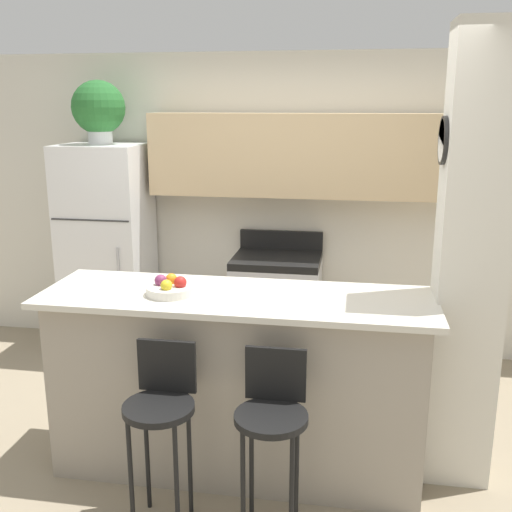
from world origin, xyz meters
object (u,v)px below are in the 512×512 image
object	(u,v)px
fruit_bowl	(170,288)
trash_bin	(167,341)
refrigerator	(108,251)
potted_plant_on_fridge	(99,109)
stove_range	(277,308)
bar_stool_right	(272,418)
bar_stool_left	(161,409)

from	to	relation	value
fruit_bowl	trash_bin	bearing A→B (deg)	109.90
refrigerator	potted_plant_on_fridge	size ratio (longest dim) A/B	3.52
stove_range	bar_stool_right	size ratio (longest dim) A/B	1.11
refrigerator	stove_range	world-z (taller)	refrigerator
refrigerator	bar_stool_left	bearing A→B (deg)	-60.99
potted_plant_on_fridge	fruit_bowl	xyz separation A→B (m)	(1.09, -1.64, -0.96)
bar_stool_right	trash_bin	distance (m)	2.28
bar_stool_left	potted_plant_on_fridge	distance (m)	2.81
fruit_bowl	refrigerator	bearing A→B (deg)	123.52
stove_range	fruit_bowl	size ratio (longest dim) A/B	3.99
bar_stool_right	fruit_bowl	xyz separation A→B (m)	(-0.65, 0.47, 0.49)
stove_range	potted_plant_on_fridge	distance (m)	2.20
potted_plant_on_fridge	fruit_bowl	world-z (taller)	potted_plant_on_fridge
bar_stool_right	potted_plant_on_fridge	size ratio (longest dim) A/B	1.88
stove_range	potted_plant_on_fridge	xyz separation A→B (m)	(-1.47, -0.02, 1.63)
stove_range	fruit_bowl	distance (m)	1.83
bar_stool_right	potted_plant_on_fridge	world-z (taller)	potted_plant_on_fridge
bar_stool_left	potted_plant_on_fridge	size ratio (longest dim) A/B	1.88
refrigerator	fruit_bowl	distance (m)	1.98
potted_plant_on_fridge	fruit_bowl	size ratio (longest dim) A/B	1.91
bar_stool_left	bar_stool_right	size ratio (longest dim) A/B	1.00
stove_range	trash_bin	world-z (taller)	stove_range
stove_range	trash_bin	xyz separation A→B (m)	(-0.91, -0.22, -0.27)
potted_plant_on_fridge	fruit_bowl	bearing A→B (deg)	-56.48
fruit_bowl	potted_plant_on_fridge	bearing A→B (deg)	123.52
fruit_bowl	bar_stool_left	bearing A→B (deg)	-79.89
bar_stool_right	stove_range	bearing A→B (deg)	97.08
fruit_bowl	bar_stool_right	bearing A→B (deg)	-35.91
stove_range	bar_stool_right	bearing A→B (deg)	-82.92
fruit_bowl	trash_bin	world-z (taller)	fruit_bowl
fruit_bowl	trash_bin	distance (m)	1.80
potted_plant_on_fridge	bar_stool_left	bearing A→B (deg)	-60.99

